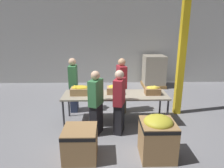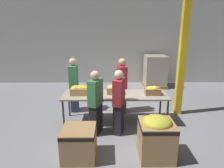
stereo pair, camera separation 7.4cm
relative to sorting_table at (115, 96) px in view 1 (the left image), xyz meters
name	(u,v)px [view 1 (the left image)]	position (x,y,z in m)	size (l,w,h in m)	color
ground_plane	(115,121)	(0.00, 0.00, -0.73)	(30.00, 30.00, 0.00)	gray
wall_back	(112,39)	(0.00, 4.06, 1.27)	(16.00, 0.08, 4.00)	#B7B7B2
sorting_table	(115,96)	(0.00, 0.00, 0.00)	(2.76, 0.84, 0.78)	#9E937F
banana_box_0	(80,90)	(-0.92, 0.01, 0.17)	(0.50, 0.35, 0.24)	tan
banana_box_1	(114,89)	(-0.02, 0.09, 0.16)	(0.40, 0.31, 0.25)	tan
banana_box_2	(152,90)	(0.98, -0.01, 0.16)	(0.40, 0.29, 0.23)	olive
volunteer_0	(74,85)	(-1.23, 0.76, 0.08)	(0.23, 0.44, 1.64)	#2D3856
volunteer_1	(119,103)	(0.07, -0.60, 0.04)	(0.32, 0.46, 1.56)	black
volunteer_2	(121,86)	(0.21, 0.67, 0.08)	(0.30, 0.47, 1.64)	#6B604C
volunteer_3	(96,103)	(-0.48, -0.62, 0.04)	(0.35, 0.46, 1.55)	black
donation_bin_0	(80,142)	(-0.74, -1.57, -0.40)	(0.65, 0.65, 0.63)	#A37A4C
donation_bin_1	(157,136)	(0.76, -1.57, -0.28)	(0.66, 0.66, 0.87)	#A37A4C
support_pillar	(183,46)	(1.87, 0.52, 1.27)	(0.18, 0.18, 4.00)	gold
pallet_stack_0	(154,71)	(1.80, 3.37, -0.07)	(0.96, 0.96, 1.34)	olive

